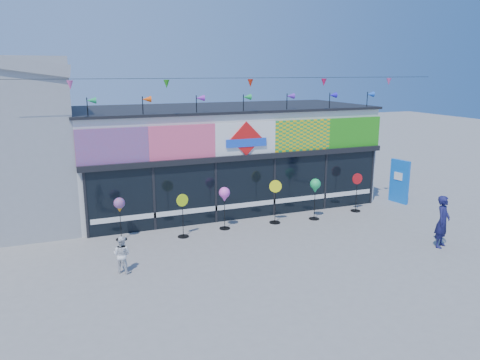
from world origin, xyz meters
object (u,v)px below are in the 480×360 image
child (122,254)px  spinner_5 (357,191)px  spinner_2 (224,196)px  adult_man (443,222)px  spinner_0 (120,206)px  spinner_1 (183,215)px  spinner_3 (275,201)px  blue_sign (399,181)px  spinner_4 (315,187)px

child → spinner_5: bearing=-129.9°
spinner_2 → adult_man: bearing=-35.7°
spinner_0 → spinner_2: bearing=-3.7°
adult_man → spinner_1: bearing=124.2°
spinner_1 → spinner_2: bearing=9.6°
spinner_3 → adult_man: (3.91, -4.17, -0.02)m
blue_sign → spinner_5: size_ratio=1.18×
spinner_0 → spinner_2: (3.61, -0.23, 0.06)m
blue_sign → spinner_4: (-4.57, -0.71, 0.34)m
spinner_3 → adult_man: 5.71m
spinner_0 → spinner_5: bearing=-1.1°
blue_sign → spinner_5: 2.52m
blue_sign → adult_man: (-2.26, -4.72, -0.09)m
adult_man → spinner_4: bearing=92.1°
spinner_4 → adult_man: bearing=-60.0°
spinner_0 → spinner_5: (9.27, -0.17, -0.35)m
spinner_3 → spinner_4: bearing=-5.3°
spinner_2 → spinner_4: bearing=-3.5°
child → adult_man: bearing=-154.8°
spinner_2 → spinner_5: (5.66, 0.06, -0.40)m
spinner_3 → spinner_4: 1.65m
spinner_0 → spinner_4: bearing=-3.6°
spinner_1 → spinner_3: (3.58, 0.20, 0.06)m
blue_sign → spinner_1: size_ratio=1.23×
spinner_4 → spinner_0: bearing=176.4°
blue_sign → spinner_4: size_ratio=1.17×
spinner_4 → spinner_5: spinner_4 is taller
blue_sign → spinner_1: 9.78m
spinner_3 → spinner_5: size_ratio=1.04×
spinner_3 → adult_man: adult_man is taller
spinner_0 → spinner_5: size_ratio=0.94×
spinner_5 → blue_sign: bearing=9.8°
spinner_2 → spinner_3: size_ratio=0.94×
blue_sign → spinner_4: bearing=178.8°
child → spinner_3: bearing=-122.7°
spinner_1 → child: 3.19m
spinner_2 → spinner_3: 2.01m
spinner_0 → adult_man: (9.50, -4.47, -0.33)m
spinner_5 → child: bearing=-165.5°
blue_sign → spinner_2: bearing=173.5°
spinner_1 → spinner_5: size_ratio=0.96×
child → spinner_4: bearing=-128.0°
spinner_5 → adult_man: size_ratio=0.93×
spinner_5 → adult_man: bearing=-87.0°
spinner_3 → child: (-5.92, -2.36, -0.33)m
spinner_4 → adult_man: 4.65m
spinner_2 → spinner_3: (1.97, -0.07, -0.37)m
spinner_2 → child: size_ratio=1.45×
spinner_0 → adult_man: bearing=-25.2°
blue_sign → spinner_3: size_ratio=1.14×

